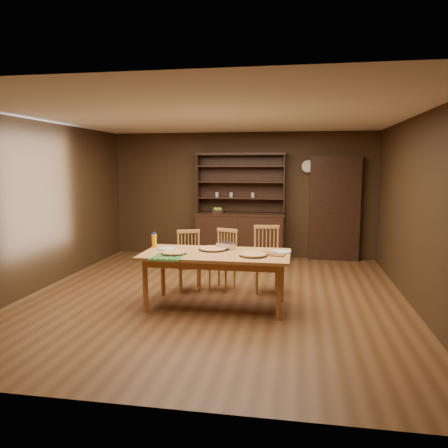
% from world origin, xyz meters
% --- Properties ---
extents(floor, '(6.00, 6.00, 0.00)m').
position_xyz_m(floor, '(0.00, 0.00, 0.00)').
color(floor, brown).
rests_on(floor, ground).
extents(room_shell, '(6.00, 6.00, 6.00)m').
position_xyz_m(room_shell, '(0.00, 0.00, 1.58)').
color(room_shell, white).
rests_on(room_shell, floor).
extents(china_hutch, '(1.84, 0.52, 2.17)m').
position_xyz_m(china_hutch, '(-0.00, 2.75, 0.60)').
color(china_hutch, black).
rests_on(china_hutch, floor).
extents(doorway, '(1.00, 0.18, 2.10)m').
position_xyz_m(doorway, '(1.90, 2.90, 1.05)').
color(doorway, black).
rests_on(doorway, floor).
extents(wall_clock, '(0.30, 0.05, 0.30)m').
position_xyz_m(wall_clock, '(1.35, 2.96, 1.90)').
color(wall_clock, black).
rests_on(wall_clock, room_shell).
extents(dining_table, '(1.98, 0.99, 0.75)m').
position_xyz_m(dining_table, '(0.10, -0.44, 0.67)').
color(dining_table, '#BE7742').
rests_on(dining_table, floor).
extents(chair_left, '(0.47, 0.46, 0.92)m').
position_xyz_m(chair_left, '(-0.48, 0.35, 0.48)').
color(chair_left, '#C68443').
rests_on(chair_left, floor).
extents(chair_center, '(0.49, 0.48, 0.94)m').
position_xyz_m(chair_center, '(0.06, 0.47, 0.49)').
color(chair_center, '#C68443').
rests_on(chair_center, floor).
extents(chair_right, '(0.46, 0.45, 1.00)m').
position_xyz_m(chair_right, '(0.72, 0.46, 0.53)').
color(chair_right, '#C68443').
rests_on(chair_right, floor).
extents(pizza_left, '(0.35, 0.35, 0.04)m').
position_xyz_m(pizza_left, '(-0.44, -0.62, 0.77)').
color(pizza_left, black).
rests_on(pizza_left, dining_table).
extents(pizza_right, '(0.37, 0.37, 0.04)m').
position_xyz_m(pizza_right, '(0.62, -0.57, 0.77)').
color(pizza_right, black).
rests_on(pizza_right, dining_table).
extents(pizza_center, '(0.41, 0.41, 0.04)m').
position_xyz_m(pizza_center, '(0.02, -0.26, 0.77)').
color(pizza_center, black).
rests_on(pizza_center, dining_table).
extents(cooling_rack, '(0.39, 0.39, 0.02)m').
position_xyz_m(cooling_rack, '(-0.46, -0.86, 0.76)').
color(cooling_rack, green).
rests_on(cooling_rack, dining_table).
extents(plate_left, '(0.27, 0.27, 0.02)m').
position_xyz_m(plate_left, '(-0.64, -0.30, 0.76)').
color(plate_left, silver).
rests_on(plate_left, dining_table).
extents(plate_right, '(0.29, 0.29, 0.02)m').
position_xyz_m(plate_right, '(0.96, -0.25, 0.76)').
color(plate_right, silver).
rests_on(plate_right, dining_table).
extents(foil_dish, '(0.28, 0.25, 0.09)m').
position_xyz_m(foil_dish, '(0.19, -0.16, 0.80)').
color(foil_dish, silver).
rests_on(foil_dish, dining_table).
extents(juice_bottle, '(0.07, 0.07, 0.22)m').
position_xyz_m(juice_bottle, '(-0.86, -0.19, 0.85)').
color(juice_bottle, orange).
rests_on(juice_bottle, dining_table).
extents(pot_holder_a, '(0.20, 0.20, 0.01)m').
position_xyz_m(pot_holder_a, '(0.93, -0.47, 0.76)').
color(pot_holder_a, '#B01415').
rests_on(pot_holder_a, dining_table).
extents(pot_holder_b, '(0.24, 0.24, 0.02)m').
position_xyz_m(pot_holder_b, '(0.80, -0.38, 0.76)').
color(pot_holder_b, '#B01415').
rests_on(pot_holder_b, dining_table).
extents(fruit_bowl, '(0.28, 0.28, 0.12)m').
position_xyz_m(fruit_bowl, '(-0.46, 2.69, 0.98)').
color(fruit_bowl, black).
rests_on(fruit_bowl, china_hutch).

